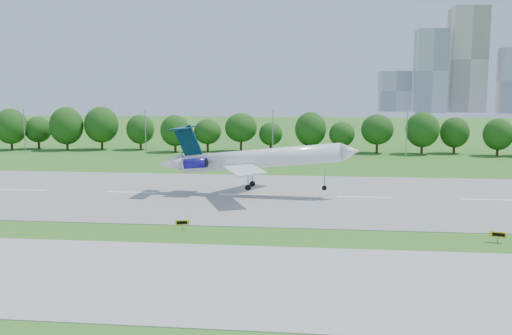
# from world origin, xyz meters

# --- Properties ---
(ground) EXTENTS (600.00, 600.00, 0.00)m
(ground) POSITION_xyz_m (0.00, 0.00, 0.00)
(ground) COLOR #28631A
(ground) RESTS_ON ground
(runway) EXTENTS (400.00, 45.00, 0.08)m
(runway) POSITION_xyz_m (0.00, 25.00, 0.04)
(runway) COLOR gray
(runway) RESTS_ON ground
(taxiway) EXTENTS (400.00, 23.00, 0.08)m
(taxiway) POSITION_xyz_m (0.00, -18.00, 0.04)
(taxiway) COLOR #ADADA8
(taxiway) RESTS_ON ground
(tree_line) EXTENTS (288.40, 8.40, 10.40)m
(tree_line) POSITION_xyz_m (0.00, 92.00, 6.19)
(tree_line) COLOR #382314
(tree_line) RESTS_ON ground
(light_poles) EXTENTS (175.90, 0.25, 12.19)m
(light_poles) POSITION_xyz_m (-2.50, 82.00, 6.34)
(light_poles) COLOR gray
(light_poles) RESTS_ON ground
(skyline) EXTENTS (127.00, 52.00, 80.00)m
(skyline) POSITION_xyz_m (100.16, 390.61, 30.46)
(skyline) COLOR #B2B2B7
(skyline) RESTS_ON ground
(airliner) EXTENTS (34.42, 24.91, 10.75)m
(airliner) POSITION_xyz_m (-19.00, 25.11, 6.30)
(airliner) COLOR white
(airliner) RESTS_ON ground
(taxi_sign_left) EXTENTS (1.75, 0.61, 1.24)m
(taxi_sign_left) POSITION_xyz_m (-24.85, 0.40, 0.91)
(taxi_sign_left) COLOR gray
(taxi_sign_left) RESTS_ON ground
(taxi_sign_centre) EXTENTS (1.82, 0.73, 1.29)m
(taxi_sign_centre) POSITION_xyz_m (13.52, -1.57, 0.95)
(taxi_sign_centre) COLOR gray
(taxi_sign_centre) RESTS_ON ground
(service_vehicle_a) EXTENTS (3.88, 2.23, 1.21)m
(service_vehicle_a) POSITION_xyz_m (-24.07, 84.48, 0.60)
(service_vehicle_a) COLOR white
(service_vehicle_a) RESTS_ON ground
(service_vehicle_b) EXTENTS (3.28, 1.57, 1.08)m
(service_vehicle_b) POSITION_xyz_m (-29.24, 81.88, 0.54)
(service_vehicle_b) COLOR white
(service_vehicle_b) RESTS_ON ground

